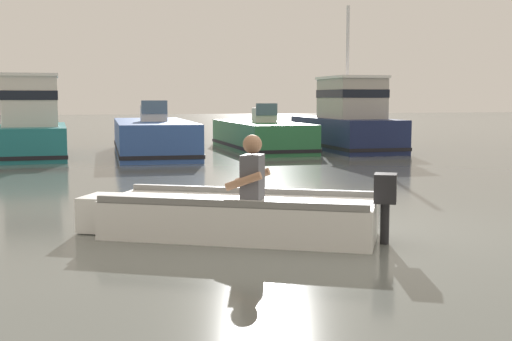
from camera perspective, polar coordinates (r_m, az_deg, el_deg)
The scene contains 6 objects.
ground_plane at distance 8.54m, azimuth 7.35°, elevation -4.77°, with size 120.00×120.00×0.00m, color slate.
rowboat_with_person at distance 7.89m, azimuth -1.86°, elevation -3.79°, with size 3.50×2.39×1.19m.
moored_boat_teal at distance 19.35m, azimuth -18.30°, elevation 3.47°, with size 2.00×4.61×2.24m.
moored_boat_blue at distance 19.64m, azimuth -8.64°, elevation 2.69°, with size 2.19×6.35×1.54m.
moored_boat_green at distance 21.13m, azimuth 0.40°, elevation 2.88°, with size 2.04×5.74×1.44m.
moored_boat_navy at distance 21.27m, azimuth 7.63°, elevation 3.99°, with size 1.95×5.33×4.40m.
Camera 1 is at (-3.06, -7.81, 1.61)m, focal length 47.68 mm.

